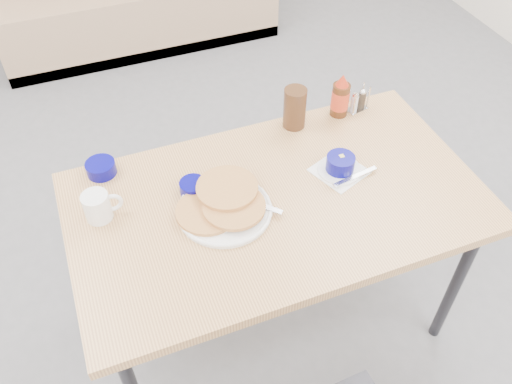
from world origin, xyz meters
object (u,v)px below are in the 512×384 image
object	(u,v)px
butter_bowl	(193,187)
coffee_mug	(98,206)
grits_setting	(340,165)
amber_tumbler	(295,108)
creamer_bowl	(101,168)
syrup_bottle	(340,97)
pancake_plate	(224,206)
condiment_caddy	(358,102)
dining_table	(277,211)

from	to	relation	value
butter_bowl	coffee_mug	bearing A→B (deg)	-179.52
grits_setting	amber_tumbler	distance (m)	0.31
coffee_mug	creamer_bowl	size ratio (longest dim) A/B	1.23
grits_setting	syrup_bottle	size ratio (longest dim) A/B	1.25
pancake_plate	condiment_caddy	xyz separation A→B (m)	(0.68, 0.33, 0.01)
grits_setting	butter_bowl	world-z (taller)	grits_setting
pancake_plate	butter_bowl	xyz separation A→B (m)	(-0.07, 0.12, -0.00)
grits_setting	condiment_caddy	size ratio (longest dim) A/B	2.23
condiment_caddy	syrup_bottle	distance (m)	0.09
coffee_mug	butter_bowl	bearing A→B (deg)	0.48
coffee_mug	syrup_bottle	bearing A→B (deg)	11.92
pancake_plate	condiment_caddy	distance (m)	0.75
condiment_caddy	coffee_mug	bearing A→B (deg)	178.80
coffee_mug	creamer_bowl	bearing A→B (deg)	79.31
pancake_plate	creamer_bowl	world-z (taller)	pancake_plate
butter_bowl	condiment_caddy	size ratio (longest dim) A/B	0.89
butter_bowl	grits_setting	bearing A→B (deg)	-10.53
amber_tumbler	syrup_bottle	distance (m)	0.19
amber_tumbler	condiment_caddy	size ratio (longest dim) A/B	1.59
butter_bowl	amber_tumbler	distance (m)	0.51
creamer_bowl	condiment_caddy	distance (m)	1.02
dining_table	creamer_bowl	distance (m)	0.64
dining_table	syrup_bottle	xyz separation A→B (m)	(0.41, 0.34, 0.14)
pancake_plate	creamer_bowl	bearing A→B (deg)	136.63
pancake_plate	condiment_caddy	world-z (taller)	condiment_caddy
creamer_bowl	butter_bowl	xyz separation A→B (m)	(0.28, -0.20, -0.00)
pancake_plate	amber_tumbler	size ratio (longest dim) A/B	2.06
dining_table	condiment_caddy	xyz separation A→B (m)	(0.49, 0.34, 0.10)
pancake_plate	butter_bowl	size ratio (longest dim) A/B	3.68
dining_table	amber_tumbler	world-z (taller)	amber_tumbler
butter_bowl	syrup_bottle	distance (m)	0.69
dining_table	creamer_bowl	size ratio (longest dim) A/B	13.39
coffee_mug	condiment_caddy	world-z (taller)	condiment_caddy
grits_setting	butter_bowl	xyz separation A→B (m)	(-0.51, 0.10, -0.01)
grits_setting	amber_tumbler	xyz separation A→B (m)	(-0.05, 0.30, 0.05)
butter_bowl	syrup_bottle	size ratio (longest dim) A/B	0.50
butter_bowl	amber_tumbler	xyz separation A→B (m)	(0.47, 0.20, 0.06)
coffee_mug	butter_bowl	world-z (taller)	coffee_mug
dining_table	syrup_bottle	distance (m)	0.55
creamer_bowl	butter_bowl	size ratio (longest dim) A/B	1.14
syrup_bottle	butter_bowl	bearing A→B (deg)	-162.90
dining_table	pancake_plate	world-z (taller)	pancake_plate
butter_bowl	condiment_caddy	xyz separation A→B (m)	(0.75, 0.20, 0.02)
grits_setting	coffee_mug	bearing A→B (deg)	173.62
pancake_plate	creamer_bowl	size ratio (longest dim) A/B	3.22
condiment_caddy	creamer_bowl	bearing A→B (deg)	167.80
condiment_caddy	pancake_plate	bearing A→B (deg)	-166.42
creamer_bowl	syrup_bottle	xyz separation A→B (m)	(0.94, 0.00, 0.06)
pancake_plate	creamer_bowl	xyz separation A→B (m)	(-0.35, 0.33, 0.00)
coffee_mug	grits_setting	bearing A→B (deg)	-6.38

